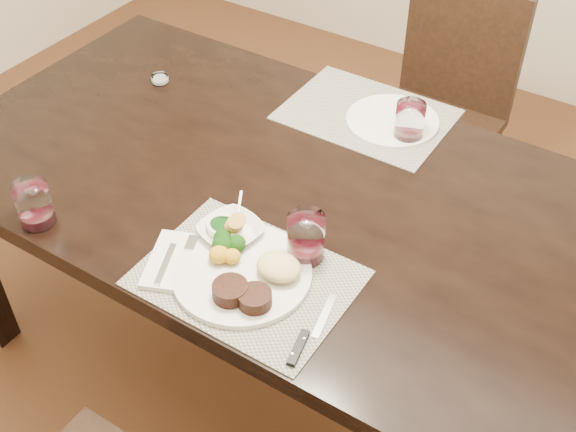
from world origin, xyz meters
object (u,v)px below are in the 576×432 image
Objects in this scene: chair_far at (443,102)px; cracker_bowl at (231,231)px; far_plate at (392,121)px; steak_knife at (305,340)px; wine_glass_near at (306,239)px; dinner_plate at (246,274)px.

chair_far is 5.34× the size of cracker_bowl.
chair_far reaches higher than far_plate.
chair_far reaches higher than steak_knife.
cracker_bowl is 0.65× the size of far_plate.
wine_glass_near is (0.18, 0.04, 0.03)m from cracker_bowl.
far_plate is at bearing 80.36° from cracker_bowl.
steak_knife is at bearing -58.73° from wine_glass_near.
wine_glass_near reaches higher than cracker_bowl.
far_plate is (-0.20, 0.79, 0.00)m from steak_knife.
wine_glass_near is (0.12, -1.13, 0.30)m from chair_far.
steak_knife is 0.25m from wine_glass_near.
far_plate is (0.05, -0.55, 0.26)m from chair_far.
wine_glass_near is 0.45× the size of far_plate.
chair_far is 2.91× the size of dinner_plate.
cracker_bowl is (-0.30, 0.17, 0.01)m from steak_knife.
dinner_plate is 1.46× the size of steak_knife.
chair_far is 1.29m from dinner_plate.
chair_far is at bearing 81.47° from dinner_plate.
dinner_plate is at bearing 147.07° from steak_knife.
steak_knife is (0.20, -0.08, -0.01)m from dinner_plate.
dinner_plate is 0.14m from cracker_bowl.
chair_far is 7.71× the size of wine_glass_near.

